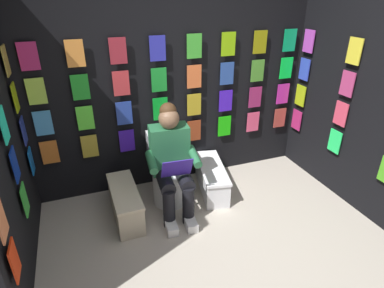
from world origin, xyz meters
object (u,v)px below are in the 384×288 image
at_px(toilet, 168,173).
at_px(comic_longbox_near, 212,178).
at_px(comic_longbox_far, 125,203).
at_px(person_reading, 172,161).

distance_m(toilet, comic_longbox_near, 0.55).
bearing_deg(comic_longbox_far, comic_longbox_near, -172.54).
relative_size(toilet, comic_longbox_far, 1.00).
bearing_deg(toilet, comic_longbox_far, 23.22).
bearing_deg(toilet, comic_longbox_near, -178.77).
xyz_separation_m(toilet, person_reading, (0.01, 0.23, 0.27)).
bearing_deg(comic_longbox_far, person_reading, 174.16).
distance_m(person_reading, comic_longbox_far, 0.67).
relative_size(toilet, comic_longbox_near, 0.91).
xyz_separation_m(comic_longbox_near, comic_longbox_far, (1.05, 0.15, 0.01)).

